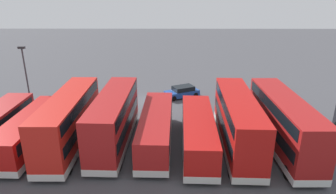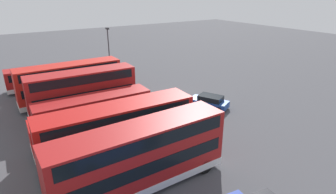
{
  "view_description": "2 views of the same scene",
  "coord_description": "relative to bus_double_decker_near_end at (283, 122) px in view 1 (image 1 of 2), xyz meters",
  "views": [
    {
      "loc": [
        -3.01,
        33.69,
        13.02
      ],
      "look_at": [
        -2.82,
        2.56,
        1.61
      ],
      "focal_mm": 31.73,
      "sensor_mm": 36.0,
      "label": 1
    },
    {
      "loc": [
        -26.47,
        17.86,
        12.44
      ],
      "look_at": [
        -2.54,
        2.36,
        1.45
      ],
      "focal_mm": 29.93,
      "sensor_mm": 36.0,
      "label": 2
    }
  ],
  "objects": [
    {
      "name": "ground_plane",
      "position": [
        12.6,
        -10.92,
        -2.45
      ],
      "size": [
        140.0,
        140.0,
        0.0
      ],
      "primitive_type": "plane",
      "color": "#47474C"
    },
    {
      "name": "bus_double_decker_sixth",
      "position": [
        18.21,
        -0.37,
        -0.0
      ],
      "size": [
        2.65,
        11.63,
        4.55
      ],
      "color": "red",
      "rests_on": "ground"
    },
    {
      "name": "car_hatchback_silver",
      "position": [
        8.0,
        -12.75,
        -1.75
      ],
      "size": [
        4.63,
        3.5,
        1.43
      ],
      "color": "#1E479E",
      "rests_on": "ground"
    },
    {
      "name": "bus_double_decker_near_end",
      "position": [
        0.0,
        0.0,
        0.0
      ],
      "size": [
        2.75,
        11.97,
        4.55
      ],
      "color": "#A51919",
      "rests_on": "ground"
    },
    {
      "name": "bus_single_deck_third",
      "position": [
        7.17,
        0.25,
        -0.83
      ],
      "size": [
        2.95,
        10.9,
        2.95
      ],
      "color": "#B71411",
      "rests_on": "ground"
    },
    {
      "name": "bus_double_decker_fifth",
      "position": [
        14.41,
        -0.66,
        -0.0
      ],
      "size": [
        2.98,
        11.18,
        4.55
      ],
      "color": "#A51919",
      "rests_on": "ground"
    },
    {
      "name": "bus_double_decker_second",
      "position": [
        3.81,
        -0.13,
        -0.0
      ],
      "size": [
        3.03,
        11.84,
        4.55
      ],
      "color": "#B71411",
      "rests_on": "ground"
    },
    {
      "name": "bus_single_deck_seventh",
      "position": [
        21.42,
        0.05,
        -0.83
      ],
      "size": [
        2.9,
        10.15,
        2.95
      ],
      "color": "#B71411",
      "rests_on": "ground"
    },
    {
      "name": "lamp_post_tall",
      "position": [
        25.07,
        -7.94,
        1.89
      ],
      "size": [
        0.7,
        0.3,
        7.34
      ],
      "color": "#38383D",
      "rests_on": "ground"
    },
    {
      "name": "bus_single_deck_fourth",
      "position": [
        10.76,
        -0.57,
        -0.83
      ],
      "size": [
        2.89,
        11.08,
        2.95
      ],
      "color": "#A51919",
      "rests_on": "ground"
    }
  ]
}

